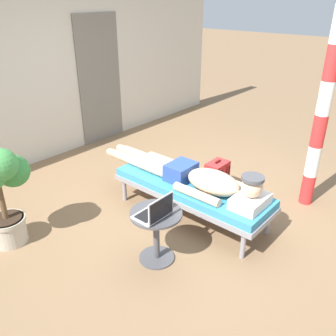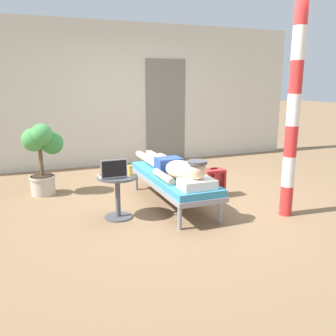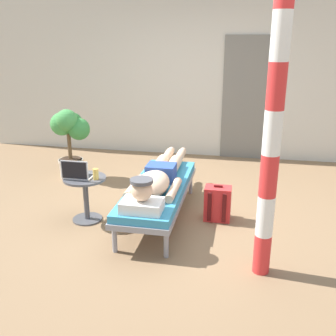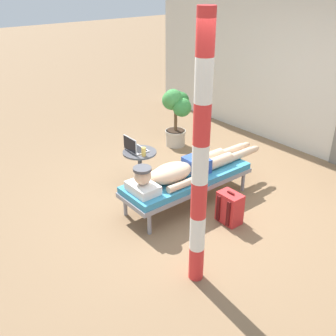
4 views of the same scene
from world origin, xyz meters
The scene contains 11 objects.
ground_plane centered at (0.00, 0.00, 0.00)m, with size 40.00×40.00×0.00m, color #846647.
house_wall_back centered at (-0.15, 2.60, 1.35)m, with size 7.60×0.20×2.70m, color beige.
house_door_panel centered at (0.79, 2.49, 1.02)m, with size 0.84×0.03×2.04m, color slate.
lounge_chair centered at (-0.15, -0.14, 0.35)m, with size 0.62×1.84×0.42m.
person_reclining centered at (-0.15, -0.19, 0.52)m, with size 0.53×2.17×0.33m.
side_table centered at (-0.96, -0.34, 0.36)m, with size 0.48×0.48×0.52m.
laptop centered at (-1.02, -0.40, 0.58)m, with size 0.31×0.24×0.23m.
drink_glass centered at (-0.81, -0.38, 0.58)m, with size 0.06×0.06×0.12m, color gold.
backpack centered at (0.52, -0.04, 0.20)m, with size 0.30×0.26×0.42m.
potted_plant centered at (-1.73, 0.97, 0.69)m, with size 0.57×0.46×1.05m.
porch_post centered at (0.99, -1.03, 1.29)m, with size 0.15×0.15×2.59m.
Camera 2 is at (-1.95, -4.43, 1.63)m, focal length 38.84 mm.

